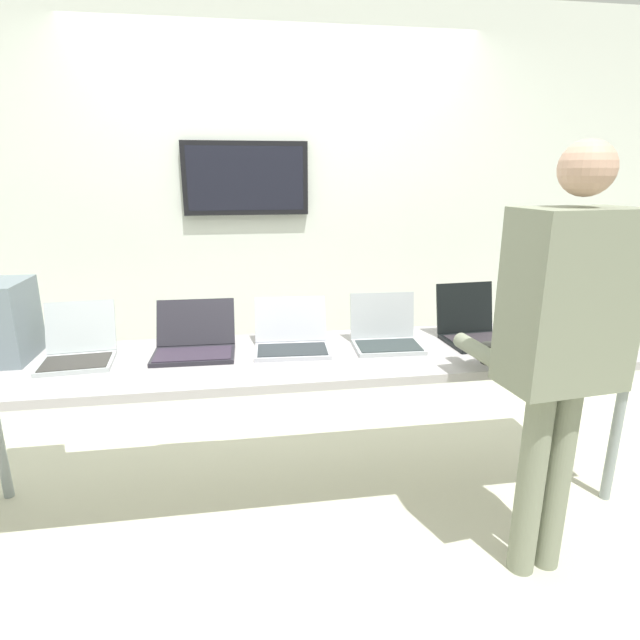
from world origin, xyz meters
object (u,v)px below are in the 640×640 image
Objects in this scene: laptop_station_4 at (473,328)px; laptop_station_2 at (292,338)px; workbench at (305,364)px; coffee_mug at (490,353)px; laptop_station_3 at (386,334)px; person at (563,331)px; laptop_station_5 at (562,325)px; laptop_station_1 at (195,342)px; laptop_station_0 at (78,349)px.

laptop_station_2 is at bearing 179.70° from laptop_station_4.
coffee_mug is at bearing -16.92° from workbench.
person reaches higher than laptop_station_3.
laptop_station_3 is at bearing -178.65° from laptop_station_5.
laptop_station_5 reaches higher than coffee_mug.
laptop_station_3 is 3.70× the size of coffee_mug.
coffee_mug is (0.88, -0.34, -0.01)m from laptop_station_2.
workbench is 10.16× the size of laptop_station_5.
workbench is at bearing -11.14° from laptop_station_1.
coffee_mug reaches higher than workbench.
laptop_station_0 is 0.21× the size of person.
laptop_station_0 is 1.05× the size of laptop_station_3.
laptop_station_0 reaches higher than coffee_mug.
laptop_station_5 is (1.93, -0.01, 0.00)m from laptop_station_1.
laptop_station_0 is 0.52m from laptop_station_1.
laptop_station_5 is 0.89m from person.
laptop_station_0 is at bearing 160.30° from person.
laptop_station_0 is 3.89× the size of coffee_mug.
laptop_station_1 is at bearing 177.82° from laptop_station_2.
workbench is 35.65× the size of coffee_mug.
workbench is 0.15m from laptop_station_2.
laptop_station_1 is (0.52, 0.03, -0.00)m from laptop_station_0.
person is at bearing -19.70° from laptop_station_0.
coffee_mug is at bearing 102.36° from person.
person is 18.96× the size of coffee_mug.
coffee_mug is at bearing -20.91° from laptop_station_2.
workbench is at bearing -174.85° from laptop_station_4.
person is at bearing -125.19° from laptop_station_5.
laptop_station_4 is 0.73m from person.
laptop_station_3 is at bearing 8.83° from workbench.
person reaches higher than laptop_station_2.
laptop_station_2 is at bearing -2.18° from laptop_station_1.
laptop_station_3 is 1.05× the size of laptop_station_5.
laptop_station_0 is 1.11× the size of laptop_station_5.
laptop_station_0 is 0.99m from laptop_station_2.
laptop_station_5 reaches higher than workbench.
laptop_station_4 is at bearing -0.92° from laptop_station_1.
laptop_station_4 is at bearing 78.45° from coffee_mug.
person reaches higher than laptop_station_1.
laptop_station_5 is (1.40, 0.09, 0.11)m from workbench.
laptop_station_1 is (-0.52, 0.10, 0.10)m from workbench.
laptop_station_1 is 0.47m from laptop_station_2.
laptop_station_3 reaches higher than laptop_station_2.
workbench is 9.15× the size of laptop_station_0.
laptop_station_2 is at bearing -179.88° from laptop_station_5.
laptop_station_2 is 0.94m from coffee_mug.
laptop_station_2 is (-0.05, 0.09, 0.10)m from workbench.
workbench is at bearing -176.41° from laptop_station_5.
laptop_station_1 is at bearing 179.08° from laptop_station_4.
laptop_station_0 is at bearing -179.44° from laptop_station_2.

